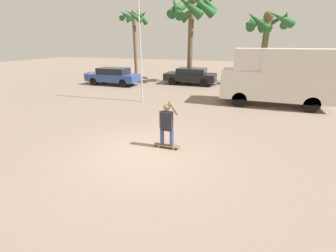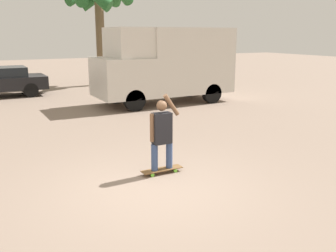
% 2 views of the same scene
% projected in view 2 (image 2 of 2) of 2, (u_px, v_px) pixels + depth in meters
% --- Properties ---
extents(ground_plane, '(80.00, 80.00, 0.00)m').
position_uv_depth(ground_plane, '(154.00, 188.00, 7.17)').
color(ground_plane, gray).
extents(skateboard, '(0.91, 0.23, 0.09)m').
position_uv_depth(skateboard, '(162.00, 170.00, 7.94)').
color(skateboard, brown).
rests_on(skateboard, ground_plane).
extents(person_skateboarder, '(0.68, 0.22, 1.60)m').
position_uv_depth(person_skateboarder, '(162.00, 131.00, 7.73)').
color(person_skateboarder, '#384C7A').
rests_on(person_skateboarder, skateboard).
extents(camper_van, '(5.79, 2.28, 3.13)m').
position_uv_depth(camper_van, '(166.00, 63.00, 15.73)').
color(camper_van, black).
rests_on(camper_van, ground_plane).
extents(palm_tree_near_van, '(3.91, 3.96, 5.90)m').
position_uv_depth(palm_tree_near_van, '(99.00, 0.00, 20.69)').
color(palm_tree_near_van, brown).
rests_on(palm_tree_near_van, ground_plane).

